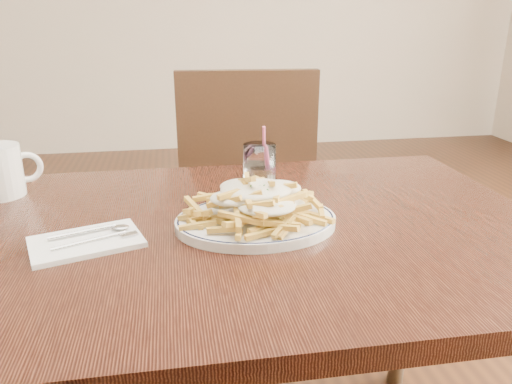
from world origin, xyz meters
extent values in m
cube|color=black|center=(0.00, 0.00, 0.73)|extent=(1.20, 0.80, 0.04)
cylinder|color=black|center=(-0.55, 0.35, 0.35)|extent=(0.05, 0.05, 0.71)
cylinder|color=black|center=(0.55, 0.35, 0.35)|extent=(0.05, 0.05, 0.71)
cube|color=black|center=(0.13, 0.87, 0.46)|extent=(0.48, 0.48, 0.04)
cube|color=black|center=(0.12, 0.67, 0.73)|extent=(0.45, 0.07, 0.49)
cylinder|color=black|center=(0.34, 1.05, 0.22)|extent=(0.04, 0.04, 0.44)
cylinder|color=black|center=(-0.05, 1.08, 0.22)|extent=(0.04, 0.04, 0.44)
cylinder|color=black|center=(0.31, 0.67, 0.22)|extent=(0.04, 0.04, 0.44)
cylinder|color=black|center=(-0.07, 0.70, 0.22)|extent=(0.04, 0.04, 0.44)
torus|color=black|center=(0.03, -0.02, 0.77)|extent=(0.31, 0.31, 0.01)
ellipsoid|color=white|center=(0.03, -0.02, 0.83)|extent=(0.22, 0.19, 0.03)
cube|color=white|center=(-0.28, -0.04, 0.75)|extent=(0.21, 0.17, 0.01)
cylinder|color=white|center=(0.06, 0.16, 0.81)|extent=(0.07, 0.07, 0.12)
cylinder|color=white|center=(0.06, 0.16, 0.78)|extent=(0.06, 0.06, 0.06)
cylinder|color=#FB5F97|center=(0.08, 0.16, 0.83)|extent=(0.02, 0.04, 0.15)
torus|color=silver|center=(-0.45, 0.27, 0.81)|extent=(0.07, 0.04, 0.07)
camera|label=1|loc=(-0.12, -0.88, 1.13)|focal=35.00mm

